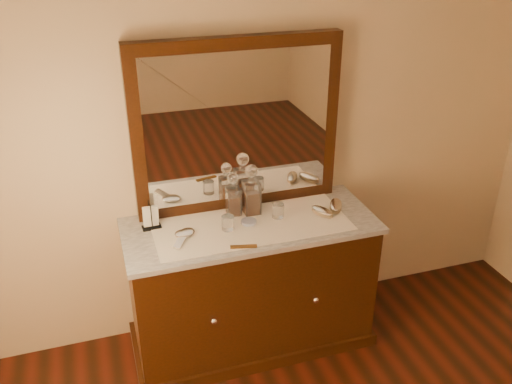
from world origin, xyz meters
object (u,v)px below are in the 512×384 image
(dresser_cabinet, at_px, (251,286))
(decanter_left, at_px, (233,199))
(pin_dish, at_px, (249,222))
(mirror_frame, at_px, (237,126))
(brush_far, at_px, (336,206))
(hand_mirror_inner, at_px, (186,234))
(brush_near, at_px, (322,212))
(decanter_right, at_px, (251,194))
(hand_mirror_outer, at_px, (181,235))
(comb, at_px, (244,246))
(napkin_rack, at_px, (151,218))

(dresser_cabinet, distance_m, decanter_left, 0.56)
(pin_dish, bearing_deg, mirror_frame, 87.66)
(brush_far, relative_size, hand_mirror_inner, 0.80)
(decanter_left, height_order, brush_near, decanter_left)
(decanter_right, height_order, hand_mirror_outer, decanter_right)
(comb, height_order, brush_near, brush_near)
(napkin_rack, relative_size, decanter_left, 0.60)
(pin_dish, xyz_separation_m, hand_mirror_inner, (-0.37, -0.03, 0.00))
(pin_dish, distance_m, brush_near, 0.44)
(mirror_frame, bearing_deg, brush_near, -33.66)
(brush_far, bearing_deg, mirror_frame, 155.23)
(decanter_left, bearing_deg, hand_mirror_outer, -155.67)
(decanter_right, bearing_deg, napkin_rack, 179.21)
(napkin_rack, relative_size, hand_mirror_inner, 0.72)
(hand_mirror_inner, bearing_deg, hand_mirror_outer, 175.84)
(napkin_rack, bearing_deg, decanter_right, -0.79)
(dresser_cabinet, bearing_deg, decanter_left, 115.69)
(hand_mirror_outer, distance_m, hand_mirror_inner, 0.03)
(mirror_frame, bearing_deg, decanter_right, -71.71)
(hand_mirror_inner, bearing_deg, pin_dish, 4.41)
(napkin_rack, height_order, decanter_left, decanter_left)
(dresser_cabinet, distance_m, brush_near, 0.63)
(napkin_rack, distance_m, brush_near, 0.98)
(dresser_cabinet, bearing_deg, hand_mirror_inner, -176.17)
(decanter_right, bearing_deg, pin_dish, -114.45)
(dresser_cabinet, distance_m, hand_mirror_outer, 0.61)
(brush_far, bearing_deg, hand_mirror_outer, -178.50)
(napkin_rack, bearing_deg, hand_mirror_inner, -42.64)
(hand_mirror_inner, bearing_deg, brush_far, 1.67)
(decanter_left, distance_m, decanter_right, 0.11)
(pin_dish, distance_m, brush_far, 0.54)
(pin_dish, xyz_separation_m, napkin_rack, (-0.53, 0.12, 0.05))
(dresser_cabinet, height_order, decanter_right, decanter_right)
(decanter_left, relative_size, brush_far, 1.50)
(dresser_cabinet, distance_m, decanter_right, 0.58)
(hand_mirror_outer, bearing_deg, hand_mirror_inner, -4.16)
(mirror_frame, relative_size, comb, 8.49)
(comb, xyz_separation_m, decanter_right, (0.15, 0.35, 0.11))
(decanter_right, height_order, hand_mirror_inner, decanter_right)
(mirror_frame, distance_m, hand_mirror_inner, 0.67)
(mirror_frame, xyz_separation_m, comb, (-0.11, -0.47, -0.49))
(brush_near, height_order, brush_far, brush_far)
(pin_dish, relative_size, comb, 0.62)
(decanter_right, relative_size, hand_mirror_inner, 1.40)
(hand_mirror_outer, bearing_deg, napkin_rack, 132.48)
(brush_near, bearing_deg, brush_far, 20.61)
(pin_dish, distance_m, hand_mirror_inner, 0.37)
(decanter_right, relative_size, brush_near, 1.85)
(brush_near, bearing_deg, napkin_rack, 170.40)
(comb, xyz_separation_m, napkin_rack, (-0.43, 0.36, 0.06))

